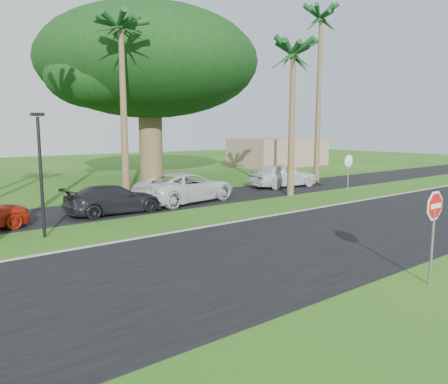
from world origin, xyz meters
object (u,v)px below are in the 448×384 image
object	(u,v)px
car_dark	(114,200)
car_minivan	(186,188)
stop_sign_far	(348,166)
car_pickup	(283,175)
stop_sign_near	(434,218)

from	to	relation	value
car_dark	car_minivan	world-z (taller)	car_minivan
stop_sign_far	car_minivan	xyz separation A→B (m)	(-9.40, 3.85, -0.95)
stop_sign_far	car_pickup	bearing A→B (deg)	-82.51
car_pickup	stop_sign_far	bearing A→B (deg)	-165.84
car_dark	car_pickup	size ratio (longest dim) A/B	0.96
stop_sign_near	car_dark	bearing A→B (deg)	99.86
car_minivan	car_pickup	size ratio (longest dim) A/B	1.20
stop_sign_far	car_dark	size ratio (longest dim) A/B	0.55
car_dark	car_minivan	size ratio (longest dim) A/B	0.80
stop_sign_near	car_minivan	size ratio (longest dim) A/B	0.44
stop_sign_near	car_pickup	size ratio (longest dim) A/B	0.53
stop_sign_near	stop_sign_far	distance (m)	15.91
car_dark	car_pickup	distance (m)	13.43
stop_sign_near	car_pickup	world-z (taller)	stop_sign_near
stop_sign_far	car_minivan	bearing A→B (deg)	-22.24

